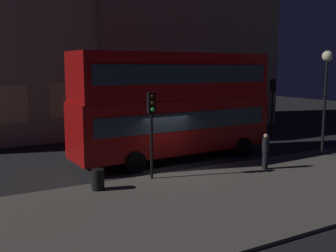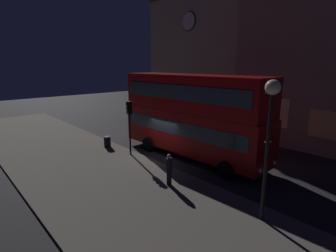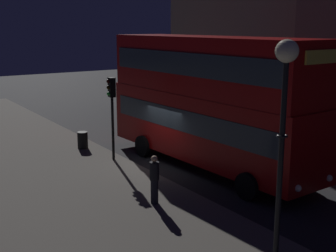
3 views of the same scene
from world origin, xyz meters
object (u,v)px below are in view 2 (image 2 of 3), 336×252
street_lamp (270,115)px  litter_bin (107,142)px  double_decker_bus (192,113)px  traffic_light_near_kerb (129,117)px  pedestrian (169,169)px

street_lamp → litter_bin: 13.27m
litter_bin → double_decker_bus: bearing=31.9°
double_decker_bus → traffic_light_near_kerb: double_decker_bus is taller
street_lamp → litter_bin: street_lamp is taller
street_lamp → pedestrian: size_ratio=3.34×
double_decker_bus → pedestrian: 5.29m
pedestrian → litter_bin: size_ratio=2.05×
double_decker_bus → pedestrian: bearing=-62.2°
double_decker_bus → litter_bin: double_decker_bus is taller
pedestrian → street_lamp: bearing=121.7°
traffic_light_near_kerb → pedestrian: bearing=-7.2°
traffic_light_near_kerb → litter_bin: (-2.54, -0.36, -2.25)m
double_decker_bus → street_lamp: size_ratio=1.99×
traffic_light_near_kerb → street_lamp: bearing=2.6°
street_lamp → pedestrian: 5.94m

